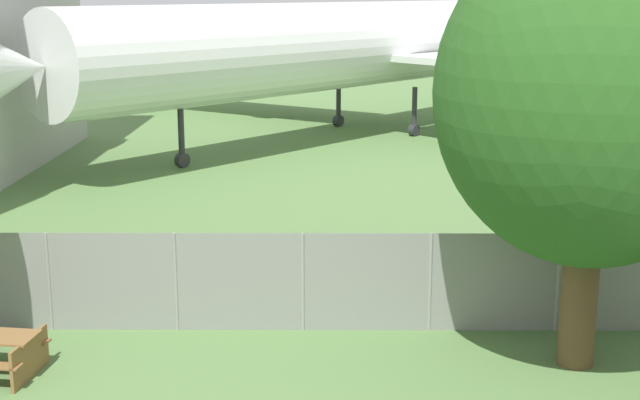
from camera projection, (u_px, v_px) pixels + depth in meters
name	position (u px, v px, depth m)	size (l,w,h in m)	color
perimeter_fence	(303.00, 282.00, 17.79)	(56.07, 0.07, 2.03)	gray
airplane	(361.00, 45.00, 41.66)	(29.79, 33.54, 12.01)	white
tree_behind_benches	(593.00, 95.00, 15.27)	(5.50, 5.50, 8.00)	brown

